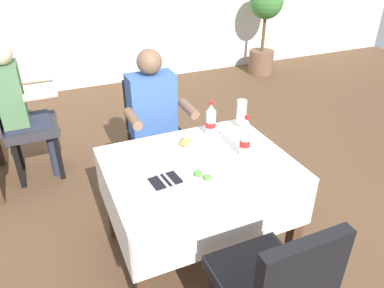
{
  "coord_description": "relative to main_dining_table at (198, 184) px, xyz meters",
  "views": [
    {
      "loc": [
        -0.95,
        -1.55,
        1.97
      ],
      "look_at": [
        -0.14,
        0.29,
        0.82
      ],
      "focal_mm": 33.97,
      "sensor_mm": 36.0,
      "label": 1
    }
  ],
  "objects": [
    {
      "name": "ground_plane",
      "position": [
        0.14,
        -0.19,
        -0.57
      ],
      "size": [
        11.0,
        11.0,
        0.0
      ],
      "primitive_type": "plane",
      "color": "brown"
    },
    {
      "name": "main_dining_table",
      "position": [
        0.0,
        0.0,
        0.0
      ],
      "size": [
        1.15,
        0.89,
        0.74
      ],
      "color": "white",
      "rests_on": "ground"
    },
    {
      "name": "chair_far_diner_seat",
      "position": [
        0.0,
        0.84,
        -0.02
      ],
      "size": [
        0.44,
        0.5,
        0.97
      ],
      "color": "black",
      "rests_on": "ground"
    },
    {
      "name": "chair_near_camera_side",
      "position": [
        -0.0,
        -0.84,
        -0.02
      ],
      "size": [
        0.44,
        0.5,
        0.97
      ],
      "color": "black",
      "rests_on": "ground"
    },
    {
      "name": "seated_diner_far",
      "position": [
        -0.04,
        0.73,
        0.14
      ],
      "size": [
        0.5,
        0.46,
        1.26
      ],
      "color": "#282D42",
      "rests_on": "ground"
    },
    {
      "name": "plate_near_camera",
      "position": [
        -0.04,
        -0.19,
        0.18
      ],
      "size": [
        0.24,
        0.24,
        0.04
      ],
      "color": "white",
      "rests_on": "main_dining_table"
    },
    {
      "name": "plate_far_diner",
      "position": [
        0.01,
        0.2,
        0.19
      ],
      "size": [
        0.25,
        0.25,
        0.07
      ],
      "color": "white",
      "rests_on": "main_dining_table"
    },
    {
      "name": "beer_glass_left",
      "position": [
        0.49,
        0.32,
        0.28
      ],
      "size": [
        0.07,
        0.07,
        0.21
      ],
      "color": "white",
      "rests_on": "main_dining_table"
    },
    {
      "name": "cola_bottle_primary",
      "position": [
        0.3,
        -0.04,
        0.29
      ],
      "size": [
        0.07,
        0.07,
        0.28
      ],
      "color": "silver",
      "rests_on": "main_dining_table"
    },
    {
      "name": "cola_bottle_secondary",
      "position": [
        0.23,
        0.3,
        0.28
      ],
      "size": [
        0.07,
        0.07,
        0.26
      ],
      "color": "silver",
      "rests_on": "main_dining_table"
    },
    {
      "name": "napkin_cutlery_set",
      "position": [
        -0.26,
        -0.1,
        0.17
      ],
      "size": [
        0.18,
        0.19,
        0.01
      ],
      "color": "black",
      "rests_on": "main_dining_table"
    },
    {
      "name": "background_chair_right",
      "position": [
        -1.05,
        1.48,
        -0.02
      ],
      "size": [
        0.5,
        0.44,
        0.97
      ],
      "color": "#2D2D33",
      "rests_on": "ground"
    },
    {
      "name": "background_patron",
      "position": [
        -1.0,
        1.48,
        0.14
      ],
      "size": [
        0.46,
        0.5,
        1.26
      ],
      "color": "#282D42",
      "rests_on": "ground"
    },
    {
      "name": "potted_plant_corner",
      "position": [
        2.56,
        3.14,
        0.26
      ],
      "size": [
        0.51,
        0.51,
        1.37
      ],
      "color": "brown",
      "rests_on": "ground"
    }
  ]
}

